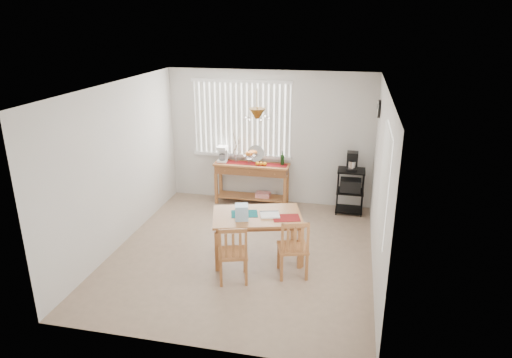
% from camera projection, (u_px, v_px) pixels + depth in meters
% --- Properties ---
extents(ground, '(4.00, 4.50, 0.01)m').
position_uv_depth(ground, '(242.00, 253.00, 7.22)').
color(ground, '#9C816A').
extents(room_shell, '(4.20, 4.70, 2.70)m').
position_uv_depth(room_shell, '(242.00, 149.00, 6.67)').
color(room_shell, silver).
rests_on(room_shell, ground).
extents(sideboard, '(1.47, 0.41, 0.83)m').
position_uv_depth(sideboard, '(252.00, 174.00, 8.94)').
color(sideboard, '#AE6D3B').
rests_on(sideboard, ground).
extents(sideboard_items, '(1.39, 0.34, 0.63)m').
position_uv_depth(sideboard_items, '(240.00, 156.00, 8.89)').
color(sideboard_items, maroon).
rests_on(sideboard_items, sideboard).
extents(wire_cart, '(0.50, 0.40, 0.85)m').
position_uv_depth(wire_cart, '(350.00, 187.00, 8.54)').
color(wire_cart, black).
rests_on(wire_cart, ground).
extents(cart_items, '(0.20, 0.24, 0.35)m').
position_uv_depth(cart_items, '(352.00, 161.00, 8.38)').
color(cart_items, black).
rests_on(cart_items, wire_cart).
extents(dining_table, '(1.50, 1.18, 0.71)m').
position_uv_depth(dining_table, '(257.00, 220.00, 6.88)').
color(dining_table, '#AE6D3B').
rests_on(dining_table, ground).
extents(table_items, '(1.10, 0.50, 0.23)m').
position_uv_depth(table_items, '(249.00, 213.00, 6.71)').
color(table_items, '#126065').
rests_on(table_items, dining_table).
extents(chair_left, '(0.50, 0.50, 0.87)m').
position_uv_depth(chair_left, '(233.00, 254.00, 6.30)').
color(chair_left, '#AE6D3B').
rests_on(chair_left, ground).
extents(chair_right, '(0.51, 0.51, 0.89)m').
position_uv_depth(chair_right, '(293.00, 248.00, 6.43)').
color(chair_right, '#AE6D3B').
rests_on(chair_right, ground).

